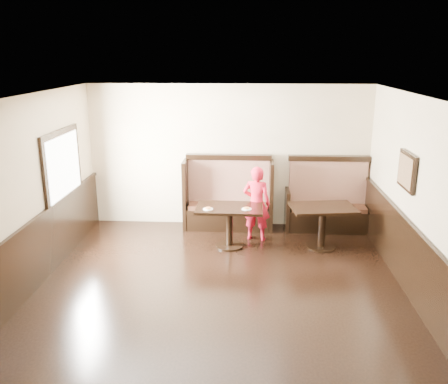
# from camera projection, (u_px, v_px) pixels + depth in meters

# --- Properties ---
(ground) EXTENTS (7.00, 7.00, 0.00)m
(ground) POSITION_uv_depth(u_px,v_px,m) (216.00, 312.00, 6.38)
(ground) COLOR black
(ground) RESTS_ON ground
(room_shell) EXTENTS (7.00, 7.00, 7.00)m
(room_shell) POSITION_uv_depth(u_px,v_px,m) (196.00, 257.00, 6.48)
(room_shell) COLOR beige
(room_shell) RESTS_ON ground
(booth_main) EXTENTS (1.75, 0.72, 1.45)m
(booth_main) POSITION_uv_depth(u_px,v_px,m) (228.00, 202.00, 9.39)
(booth_main) COLOR black
(booth_main) RESTS_ON ground
(booth_neighbor) EXTENTS (1.65, 0.72, 1.45)m
(booth_neighbor) POSITION_uv_depth(u_px,v_px,m) (327.00, 205.00, 9.29)
(booth_neighbor) COLOR black
(booth_neighbor) RESTS_ON ground
(table_main) EXTENTS (1.19, 0.75, 0.75)m
(table_main) POSITION_uv_depth(u_px,v_px,m) (229.00, 216.00, 8.40)
(table_main) COLOR black
(table_main) RESTS_ON ground
(table_neighbor) EXTENTS (1.20, 0.88, 0.77)m
(table_neighbor) POSITION_uv_depth(u_px,v_px,m) (323.00, 217.00, 8.35)
(table_neighbor) COLOR black
(table_neighbor) RESTS_ON ground
(child) EXTENTS (0.57, 0.43, 1.40)m
(child) POSITION_uv_depth(u_px,v_px,m) (256.00, 203.00, 8.70)
(child) COLOR red
(child) RESTS_ON ground
(pizza_plate_left) EXTENTS (0.18, 0.18, 0.03)m
(pizza_plate_left) POSITION_uv_depth(u_px,v_px,m) (208.00, 209.00, 8.22)
(pizza_plate_left) COLOR white
(pizza_plate_left) RESTS_ON table_main
(pizza_plate_right) EXTENTS (0.17, 0.17, 0.03)m
(pizza_plate_right) POSITION_uv_depth(u_px,v_px,m) (247.00, 209.00, 8.22)
(pizza_plate_right) COLOR white
(pizza_plate_right) RESTS_ON table_main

